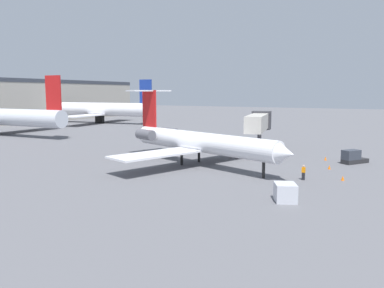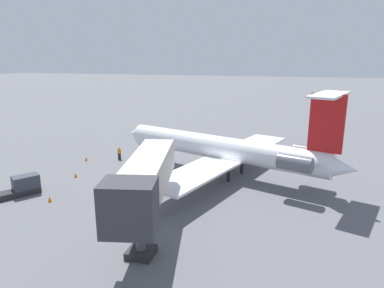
% 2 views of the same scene
% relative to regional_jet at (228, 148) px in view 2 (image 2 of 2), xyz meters
% --- Properties ---
extents(ground_plane, '(400.00, 400.00, 0.10)m').
position_rel_regional_jet_xyz_m(ground_plane, '(1.47, 0.71, -3.29)').
color(ground_plane, '#5B5B60').
extents(regional_jet, '(25.03, 27.88, 10.03)m').
position_rel_regional_jet_xyz_m(regional_jet, '(0.00, 0.00, 0.00)').
color(regional_jet, white).
rests_on(regional_jet, ground_plane).
extents(jet_bridge, '(13.15, 5.31, 6.40)m').
position_rel_regional_jet_xyz_m(jet_bridge, '(16.17, -3.44, 1.44)').
color(jet_bridge, '#B7B2A8').
rests_on(jet_bridge, ground_plane).
extents(ground_crew_marshaller, '(0.27, 0.41, 1.69)m').
position_rel_regional_jet_xyz_m(ground_crew_marshaller, '(-2.65, -14.86, -2.39)').
color(ground_crew_marshaller, black).
rests_on(ground_crew_marshaller, ground_plane).
extents(baggage_tug_lead, '(4.07, 3.45, 1.90)m').
position_rel_regional_jet_xyz_m(baggage_tug_lead, '(10.73, -18.72, -2.41)').
color(baggage_tug_lead, '#262628').
rests_on(baggage_tug_lead, ground_plane).
extents(cargo_container_uld, '(2.73, 2.56, 1.63)m').
position_rel_regional_jet_xyz_m(cargo_container_uld, '(-12.10, -15.23, -2.43)').
color(cargo_container_uld, silver).
rests_on(cargo_container_uld, ground_plane).
extents(traffic_cone_near, '(0.36, 0.36, 0.55)m').
position_rel_regional_jet_xyz_m(traffic_cone_near, '(5.04, -16.51, -2.97)').
color(traffic_cone_near, orange).
rests_on(traffic_cone_near, ground_plane).
extents(traffic_cone_mid, '(0.36, 0.36, 0.55)m').
position_rel_regional_jet_xyz_m(traffic_cone_mid, '(-0.92, -18.80, -2.97)').
color(traffic_cone_mid, orange).
rests_on(traffic_cone_mid, ground_plane).
extents(traffic_cone_far, '(0.36, 0.36, 0.55)m').
position_rel_regional_jet_xyz_m(traffic_cone_far, '(11.63, -15.01, -2.97)').
color(traffic_cone_far, orange).
rests_on(traffic_cone_far, ground_plane).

